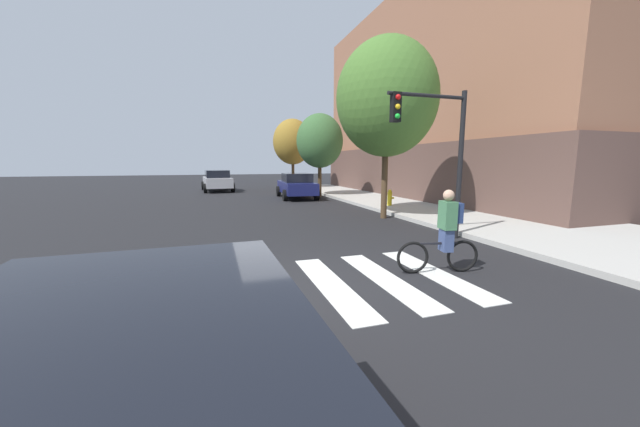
# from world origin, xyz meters

# --- Properties ---
(ground_plane) EXTENTS (120.00, 120.00, 0.00)m
(ground_plane) POSITION_xyz_m (0.00, 0.00, 0.00)
(ground_plane) COLOR black
(sidewalk) EXTENTS (6.50, 50.00, 0.15)m
(sidewalk) POSITION_xyz_m (8.75, 0.00, 0.07)
(sidewalk) COLOR #B2AFA8
(sidewalk) RESTS_ON ground
(crosswalk_stripes) EXTENTS (4.96, 3.28, 0.01)m
(crosswalk_stripes) POSITION_xyz_m (0.41, 0.00, 0.01)
(crosswalk_stripes) COLOR silver
(crosswalk_stripes) RESTS_ON ground
(sedan_mid) EXTENTS (2.32, 4.61, 1.56)m
(sedan_mid) POSITION_xyz_m (3.44, 14.92, 0.81)
(sedan_mid) COLOR navy
(sedan_mid) RESTS_ON ground
(sedan_far) EXTENTS (2.48, 4.84, 1.63)m
(sedan_far) POSITION_xyz_m (-1.22, 21.95, 0.84)
(sedan_far) COLOR #B7B7BC
(sedan_far) RESTS_ON ground
(cyclist) EXTENTS (1.69, 0.44, 1.69)m
(cyclist) POSITION_xyz_m (2.84, -0.01, 0.84)
(cyclist) COLOR black
(cyclist) RESTS_ON ground
(traffic_light_near) EXTENTS (2.47, 0.28, 4.20)m
(traffic_light_near) POSITION_xyz_m (4.42, 2.52, 2.86)
(traffic_light_near) COLOR black
(traffic_light_near) RESTS_ON ground
(fire_hydrant) EXTENTS (0.33, 0.22, 0.78)m
(fire_hydrant) POSITION_xyz_m (6.61, 8.88, 0.53)
(fire_hydrant) COLOR gold
(fire_hydrant) RESTS_ON sidewalk
(street_tree_near) EXTENTS (3.88, 3.88, 6.90)m
(street_tree_near) POSITION_xyz_m (4.94, 6.40, 4.66)
(street_tree_near) COLOR #4C3823
(street_tree_near) RESTS_ON ground
(street_tree_mid) EXTENTS (2.98, 2.98, 5.31)m
(street_tree_mid) POSITION_xyz_m (5.09, 15.32, 3.58)
(street_tree_mid) COLOR #4C3823
(street_tree_mid) RESTS_ON ground
(street_tree_far) EXTENTS (3.27, 3.27, 5.81)m
(street_tree_far) POSITION_xyz_m (4.97, 22.37, 3.92)
(street_tree_far) COLOR #4C3823
(street_tree_far) RESTS_ON ground
(corner_building) EXTENTS (17.84, 22.52, 12.37)m
(corner_building) POSITION_xyz_m (18.04, 13.25, 6.14)
(corner_building) COLOR brown
(corner_building) RESTS_ON ground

